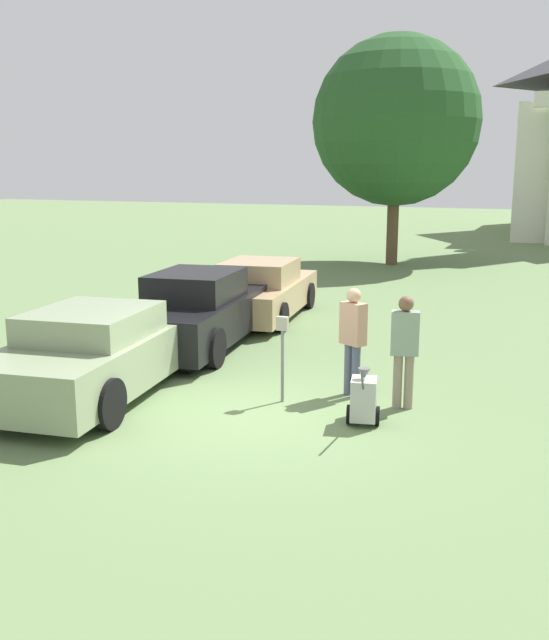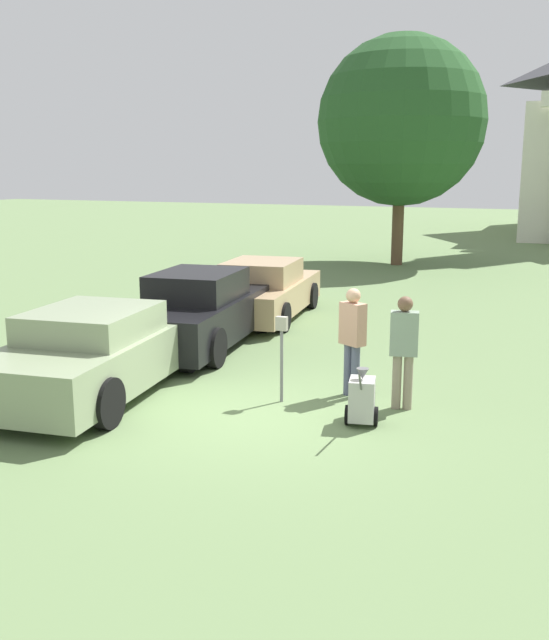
% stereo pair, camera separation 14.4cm
% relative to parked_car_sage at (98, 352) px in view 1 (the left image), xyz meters
% --- Properties ---
extents(ground_plane, '(120.00, 120.00, 0.00)m').
position_rel_parked_car_sage_xyz_m(ground_plane, '(2.78, 0.02, -0.69)').
color(ground_plane, '#607A4C').
extents(parked_car_sage, '(2.55, 5.01, 1.44)m').
position_rel_parked_car_sage_xyz_m(parked_car_sage, '(0.00, 0.00, 0.00)').
color(parked_car_sage, gray).
rests_on(parked_car_sage, ground_plane).
extents(parked_car_black, '(2.41, 5.08, 1.59)m').
position_rel_parked_car_sage_xyz_m(parked_car_black, '(0.00, 3.44, 0.05)').
color(parked_car_black, black).
rests_on(parked_car_black, ground_plane).
extents(parked_car_tan, '(2.43, 4.89, 1.44)m').
position_rel_parked_car_sage_xyz_m(parked_car_tan, '(0.00, 6.63, -0.03)').
color(parked_car_tan, tan).
rests_on(parked_car_tan, ground_plane).
extents(parking_meter, '(0.18, 0.09, 1.38)m').
position_rel_parked_car_sage_xyz_m(parking_meter, '(2.93, 0.75, 0.27)').
color(parking_meter, slate).
rests_on(parking_meter, ground_plane).
extents(person_worker, '(0.47, 0.40, 1.77)m').
position_rel_parked_car_sage_xyz_m(person_worker, '(3.86, 1.46, 0.32)').
color(person_worker, '#515670').
rests_on(person_worker, ground_plane).
extents(person_supervisor, '(0.46, 0.31, 1.76)m').
position_rel_parked_car_sage_xyz_m(person_supervisor, '(4.76, 1.16, 0.31)').
color(person_supervisor, gray).
rests_on(person_supervisor, ground_plane).
extents(equipment_cart, '(0.52, 1.00, 1.00)m').
position_rel_parked_car_sage_xyz_m(equipment_cart, '(4.40, 0.23, -0.30)').
color(equipment_cart, '#B2B2AD').
rests_on(equipment_cart, ground_plane).
extents(shade_tree, '(6.25, 6.25, 8.48)m').
position_rel_parked_car_sage_xyz_m(shade_tree, '(0.63, 17.80, 4.65)').
color(shade_tree, brown).
rests_on(shade_tree, ground_plane).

